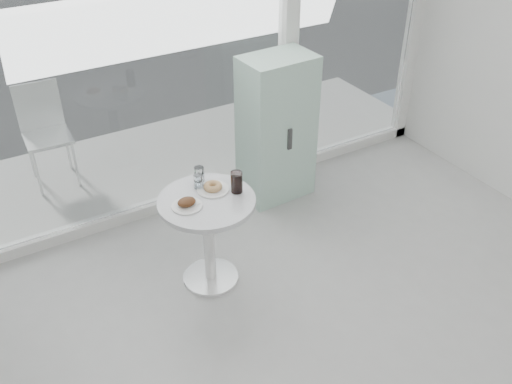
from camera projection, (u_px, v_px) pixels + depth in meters
storefront at (204, 18)px, 4.63m from camera, size 5.00×0.14×3.00m
main_table at (208, 224)px, 4.25m from camera, size 0.72×0.72×0.77m
patio_deck at (173, 156)px, 6.11m from camera, size 5.60×1.60×0.05m
mint_cabinet at (276, 129)px, 5.20m from camera, size 0.66×0.46×1.38m
patio_chair at (45, 128)px, 5.41m from camera, size 0.44×0.44×0.97m
plate_fritter at (187, 203)px, 4.04m from camera, size 0.22×0.22×0.07m
plate_donut at (213, 188)px, 4.22m from camera, size 0.24×0.24×0.06m
water_tumbler_a at (199, 182)px, 4.23m from camera, size 0.07×0.07×0.11m
water_tumbler_b at (199, 175)px, 4.30m from camera, size 0.07×0.07×0.12m
cola_glass at (237, 182)px, 4.17m from camera, size 0.09×0.09×0.17m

